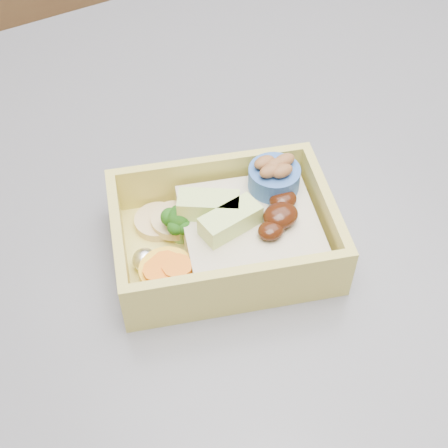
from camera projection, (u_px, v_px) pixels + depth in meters
bento_box at (230, 231)px, 0.46m from camera, size 0.19×0.16×0.06m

